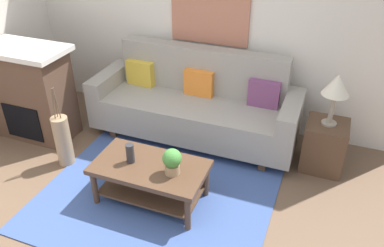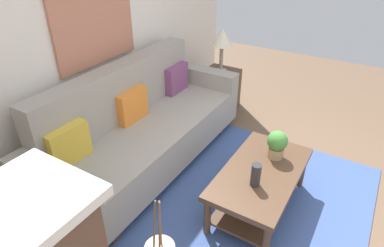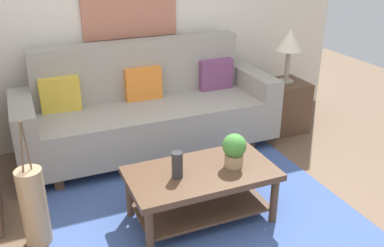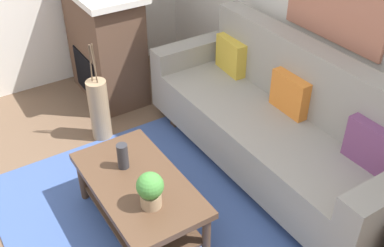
{
  "view_description": "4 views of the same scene",
  "coord_description": "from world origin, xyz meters",
  "views": [
    {
      "loc": [
        1.42,
        -2.2,
        2.72
      ],
      "look_at": [
        0.11,
        1.2,
        0.48
      ],
      "focal_mm": 36.4,
      "sensor_mm": 36.0,
      "label": 1
    },
    {
      "loc": [
        -2.19,
        -0.2,
        2.2
      ],
      "look_at": [
        0.0,
        1.13,
        0.66
      ],
      "focal_mm": 30.59,
      "sensor_mm": 36.0,
      "label": 2
    },
    {
      "loc": [
        -1.16,
        -2.07,
        2.02
      ],
      "look_at": [
        0.21,
        1.14,
        0.48
      ],
      "focal_mm": 39.86,
      "sensor_mm": 36.0,
      "label": 3
    },
    {
      "loc": [
        2.19,
        -0.55,
        2.62
      ],
      "look_at": [
        -0.11,
        0.92,
        0.68
      ],
      "focal_mm": 43.17,
      "sensor_mm": 36.0,
      "label": 4
    }
  ],
  "objects": [
    {
      "name": "side_table",
      "position": [
        1.51,
        1.6,
        0.28
      ],
      "size": [
        0.44,
        0.44,
        0.56
      ],
      "primitive_type": "cube",
      "color": "#513826",
      "rests_on": "ground_plane"
    },
    {
      "name": "floor_vase",
      "position": [
        -1.2,
        0.62,
        0.3
      ],
      "size": [
        0.18,
        0.18,
        0.59
      ],
      "primitive_type": "cylinder",
      "color": "tan",
      "rests_on": "ground_plane"
    },
    {
      "name": "coffee_table",
      "position": [
        -0.03,
        0.42,
        0.31
      ],
      "size": [
        1.1,
        0.6,
        0.43
      ],
      "color": "#513826",
      "rests_on": "ground_plane"
    },
    {
      "name": "wall_back",
      "position": [
        0.0,
        2.22,
        1.35
      ],
      "size": [
        4.88,
        0.1,
        2.7
      ],
      "primitive_type": "cube",
      "color": "silver",
      "rests_on": "ground_plane"
    },
    {
      "name": "floor_vase_branch_a",
      "position": [
        -1.18,
        0.62,
        0.77
      ],
      "size": [
        0.03,
        0.03,
        0.36
      ],
      "primitive_type": "cylinder",
      "rotation": [
        0.05,
        -0.04,
        0.0
      ],
      "color": "brown",
      "rests_on": "floor_vase"
    },
    {
      "name": "tabletop_vase",
      "position": [
        -0.22,
        0.41,
        0.53
      ],
      "size": [
        0.08,
        0.08,
        0.2
      ],
      "primitive_type": "cylinder",
      "color": "#2D2D33",
      "rests_on": "coffee_table"
    },
    {
      "name": "floor_vase_branch_c",
      "position": [
        -1.21,
        0.6,
        0.77
      ],
      "size": [
        0.04,
        0.01,
        0.36
      ],
      "primitive_type": "cylinder",
      "rotation": [
        -0.01,
        0.09,
        0.0
      ],
      "color": "brown",
      "rests_on": "floor_vase"
    },
    {
      "name": "ground_plane",
      "position": [
        0.0,
        0.0,
        0.0
      ],
      "size": [
        8.88,
        8.88,
        0.0
      ],
      "primitive_type": "plane",
      "color": "brown"
    },
    {
      "name": "throw_pillow_mustard",
      "position": [
        -0.83,
        1.81,
        0.68
      ],
      "size": [
        0.37,
        0.15,
        0.32
      ],
      "primitive_type": "cube",
      "rotation": [
        0.0,
        0.0,
        -0.08
      ],
      "color": "gold",
      "rests_on": "couch"
    },
    {
      "name": "throw_pillow_orange",
      "position": [
        -0.03,
        1.81,
        0.68
      ],
      "size": [
        0.36,
        0.13,
        0.32
      ],
      "primitive_type": "cube",
      "rotation": [
        0.0,
        0.0,
        -0.02
      ],
      "color": "orange",
      "rests_on": "couch"
    },
    {
      "name": "fireplace",
      "position": [
        -1.89,
        1.02,
        0.59
      ],
      "size": [
        1.02,
        0.58,
        1.16
      ],
      "color": "brown",
      "rests_on": "ground_plane"
    },
    {
      "name": "area_rug",
      "position": [
        0.0,
        0.5,
        0.01
      ],
      "size": [
        2.31,
        2.02,
        0.01
      ],
      "primitive_type": "cube",
      "color": "#3D5693",
      "rests_on": "ground_plane"
    },
    {
      "name": "floor_vase_branch_b",
      "position": [
        -1.21,
        0.64,
        0.77
      ],
      "size": [
        0.04,
        0.02,
        0.36
      ],
      "primitive_type": "cylinder",
      "rotation": [
        0.04,
        0.09,
        0.0
      ],
      "color": "brown",
      "rests_on": "floor_vase"
    },
    {
      "name": "framed_painting",
      "position": [
        -0.03,
        2.15,
        1.54
      ],
      "size": [
        0.97,
        0.03,
        0.95
      ],
      "primitive_type": "cube",
      "color": "#B77056"
    },
    {
      "name": "potted_plant_tabletop",
      "position": [
        0.23,
        0.39,
        0.57
      ],
      "size": [
        0.18,
        0.18,
        0.26
      ],
      "color": "tan",
      "rests_on": "coffee_table"
    },
    {
      "name": "throw_pillow_plum",
      "position": [
        0.76,
        1.81,
        0.68
      ],
      "size": [
        0.36,
        0.12,
        0.32
      ],
      "primitive_type": "cube",
      "rotation": [
        0.0,
        0.0,
        0.01
      ],
      "color": "#7A4270",
      "rests_on": "couch"
    },
    {
      "name": "table_lamp",
      "position": [
        1.51,
        1.6,
        0.99
      ],
      "size": [
        0.28,
        0.28,
        0.57
      ],
      "color": "gray",
      "rests_on": "side_table"
    },
    {
      "name": "couch",
      "position": [
        -0.03,
        1.69,
        0.43
      ],
      "size": [
        2.49,
        0.84,
        1.08
      ],
      "color": "gray",
      "rests_on": "ground_plane"
    }
  ]
}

